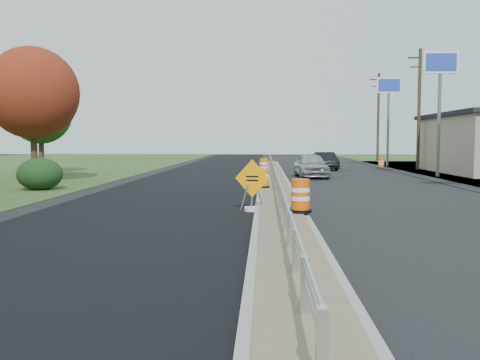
{
  "coord_description": "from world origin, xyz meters",
  "views": [
    {
      "loc": [
        -0.49,
        -18.45,
        2.34
      ],
      "look_at": [
        -1.26,
        -1.9,
        1.1
      ],
      "focal_mm": 40.0,
      "sensor_mm": 36.0,
      "label": 1
    }
  ],
  "objects_px": {
    "caution_sign": "(252,198)",
    "car_dark_mid": "(325,161)",
    "barrel_median_near": "(300,196)",
    "barrel_median_mid": "(263,179)",
    "barrel_median_far": "(264,167)",
    "car_silver": "(311,165)",
    "barrel_shoulder_far": "(381,163)"
  },
  "relations": [
    {
      "from": "car_silver",
      "to": "barrel_median_mid",
      "type": "bearing_deg",
      "value": -111.26
    },
    {
      "from": "car_silver",
      "to": "car_dark_mid",
      "type": "bearing_deg",
      "value": 73.47
    },
    {
      "from": "barrel_median_near",
      "to": "barrel_shoulder_far",
      "type": "xyz_separation_m",
      "value": [
        8.65,
        29.32,
        -0.29
      ]
    },
    {
      "from": "caution_sign",
      "to": "car_dark_mid",
      "type": "distance_m",
      "value": 25.45
    },
    {
      "from": "barrel_median_near",
      "to": "barrel_median_mid",
      "type": "xyz_separation_m",
      "value": [
        -1.1,
        8.15,
        -0.07
      ]
    },
    {
      "from": "barrel_median_mid",
      "to": "car_silver",
      "type": "xyz_separation_m",
      "value": [
        2.96,
        9.87,
        0.13
      ]
    },
    {
      "from": "caution_sign",
      "to": "barrel_median_mid",
      "type": "distance_m",
      "value": 6.29
    },
    {
      "from": "barrel_median_mid",
      "to": "barrel_median_far",
      "type": "height_order",
      "value": "barrel_median_far"
    },
    {
      "from": "barrel_median_near",
      "to": "car_silver",
      "type": "height_order",
      "value": "car_silver"
    },
    {
      "from": "barrel_median_near",
      "to": "car_dark_mid",
      "type": "height_order",
      "value": "car_dark_mid"
    },
    {
      "from": "barrel_median_far",
      "to": "barrel_median_mid",
      "type": "bearing_deg",
      "value": -90.0
    },
    {
      "from": "barrel_median_mid",
      "to": "car_dark_mid",
      "type": "xyz_separation_m",
      "value": [
        4.82,
        18.64,
        0.07
      ]
    },
    {
      "from": "caution_sign",
      "to": "car_dark_mid",
      "type": "bearing_deg",
      "value": 102.65
    },
    {
      "from": "barrel_median_mid",
      "to": "barrel_median_far",
      "type": "distance_m",
      "value": 9.45
    },
    {
      "from": "barrel_median_near",
      "to": "barrel_median_mid",
      "type": "bearing_deg",
      "value": 97.69
    },
    {
      "from": "barrel_median_near",
      "to": "barrel_median_mid",
      "type": "height_order",
      "value": "barrel_median_near"
    },
    {
      "from": "barrel_shoulder_far",
      "to": "car_dark_mid",
      "type": "height_order",
      "value": "car_dark_mid"
    },
    {
      "from": "car_silver",
      "to": "car_dark_mid",
      "type": "height_order",
      "value": "car_silver"
    },
    {
      "from": "barrel_median_far",
      "to": "car_silver",
      "type": "distance_m",
      "value": 2.99
    },
    {
      "from": "car_silver",
      "to": "car_dark_mid",
      "type": "distance_m",
      "value": 8.97
    },
    {
      "from": "caution_sign",
      "to": "barrel_median_far",
      "type": "xyz_separation_m",
      "value": [
        0.35,
        15.73,
        0.27
      ]
    },
    {
      "from": "barrel_median_mid",
      "to": "car_dark_mid",
      "type": "distance_m",
      "value": 19.25
    },
    {
      "from": "barrel_shoulder_far",
      "to": "car_silver",
      "type": "relative_size",
      "value": 0.19
    },
    {
      "from": "barrel_median_mid",
      "to": "barrel_median_near",
      "type": "bearing_deg",
      "value": -82.31
    },
    {
      "from": "car_dark_mid",
      "to": "barrel_median_mid",
      "type": "bearing_deg",
      "value": -108.7
    },
    {
      "from": "car_silver",
      "to": "caution_sign",
      "type": "bearing_deg",
      "value": -106.15
    },
    {
      "from": "barrel_median_near",
      "to": "car_dark_mid",
      "type": "bearing_deg",
      "value": 82.09
    },
    {
      "from": "caution_sign",
      "to": "barrel_median_mid",
      "type": "xyz_separation_m",
      "value": [
        0.35,
        6.28,
        0.19
      ]
    },
    {
      "from": "caution_sign",
      "to": "barrel_shoulder_far",
      "type": "xyz_separation_m",
      "value": [
        10.1,
        27.45,
        -0.02
      ]
    },
    {
      "from": "car_dark_mid",
      "to": "caution_sign",
      "type": "bearing_deg",
      "value": -105.92
    },
    {
      "from": "barrel_median_near",
      "to": "barrel_median_far",
      "type": "bearing_deg",
      "value": 93.58
    },
    {
      "from": "barrel_median_near",
      "to": "car_silver",
      "type": "relative_size",
      "value": 0.22
    }
  ]
}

